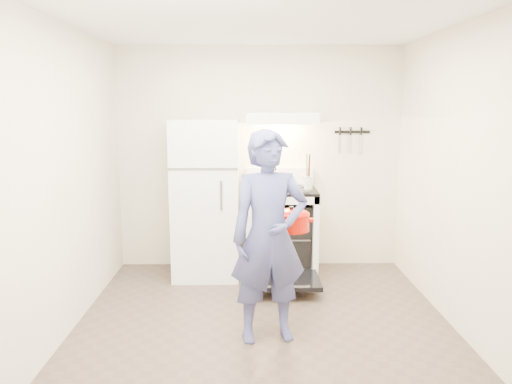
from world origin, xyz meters
The scene contains 15 objects.
floor centered at (0.00, 0.00, 0.00)m, with size 3.60×3.60×0.00m, color #4F4036.
back_wall centered at (0.00, 1.80, 1.25)m, with size 3.20×0.02×2.50m, color beige.
refrigerator centered at (-0.58, 1.45, 0.85)m, with size 0.70×0.70×1.70m, color white.
stove_body centered at (0.23, 1.48, 0.46)m, with size 0.76×0.65×0.92m, color white.
cooktop centered at (0.23, 1.48, 0.94)m, with size 0.76×0.65×0.03m, color black.
backsplash centered at (0.23, 1.76, 1.05)m, with size 0.76×0.07×0.20m, color white.
oven_door centered at (0.23, 0.88, 0.12)m, with size 0.70×0.54×0.04m, color black.
oven_rack centered at (0.23, 1.48, 0.44)m, with size 0.60×0.52×0.01m, color slate.
range_hood centered at (0.23, 1.55, 1.71)m, with size 0.76×0.50×0.12m, color white.
knife_strip centered at (1.05, 1.79, 1.55)m, with size 0.40×0.02×0.03m, color black.
pizza_stone centered at (0.13, 1.45, 0.45)m, with size 0.30×0.30×0.02m, color #8E6F4D.
tea_kettle centered at (0.13, 1.63, 1.08)m, with size 0.21×0.18×0.26m, color silver, non-canonical shape.
utensil_jar centered at (0.50, 1.31, 1.05)m, with size 0.09×0.09×0.13m, color silver.
person centered at (0.04, -0.10, 0.84)m, with size 0.61×0.40×1.67m, color #3D3A7F.
dutch_oven centered at (0.23, 0.20, 0.88)m, with size 0.37×0.30×0.24m, color #CB0F00, non-canonical shape.
Camera 1 is at (-0.13, -3.86, 1.85)m, focal length 35.00 mm.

